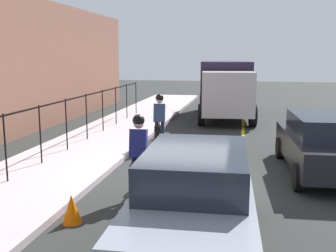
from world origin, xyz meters
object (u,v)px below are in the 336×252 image
Objects in this scene: patrol_sedan at (323,143)px; parked_sedan_rear at (195,198)px; traffic_cone_near at (159,130)px; cyclist_follow at (139,156)px; traffic_cone_far at (72,209)px; box_truck_background at (225,86)px; cyclist_lead at (160,122)px.

patrol_sedan is 1.01× the size of parked_sedan_rear.
patrol_sedan reaches higher than traffic_cone_near.
patrol_sedan is at bearing -125.51° from traffic_cone_near.
cyclist_follow is 1.92m from traffic_cone_far.
parked_sedan_rear is 14.07m from box_truck_background.
cyclist_follow is at bearing -172.02° from traffic_cone_near.
cyclist_lead is 1.00× the size of cyclist_follow.
box_truck_background is 12.68× the size of traffic_cone_far.
cyclist_lead is 2.80× the size of traffic_cone_near.
parked_sedan_rear is 8.20× the size of traffic_cone_far.
cyclist_follow reaches higher than traffic_cone_far.
traffic_cone_near is at bearing 3.77° from cyclist_follow.
box_truck_background reaches higher than parked_sedan_rear.
box_truck_background is (11.95, -1.25, 0.64)m from cyclist_follow.
patrol_sedan is 0.65× the size of box_truck_background.
patrol_sedan is 6.31m from traffic_cone_near.
patrol_sedan is (-2.04, -4.77, -0.09)m from cyclist_lead.
traffic_cone_far is at bearing 147.50° from cyclist_follow.
cyclist_lead is 0.26× the size of box_truck_background.
cyclist_lead is 0.41× the size of parked_sedan_rear.
cyclist_follow is 0.41× the size of patrol_sedan.
patrol_sedan is 5.42m from parked_sedan_rear.
box_truck_background is (9.39, 3.00, 0.73)m from patrol_sedan.
parked_sedan_rear is at bearing -149.07° from cyclist_follow.
cyclist_follow is 2.80× the size of traffic_cone_near.
traffic_cone_far is (-4.15, 5.11, -0.55)m from patrol_sedan.
parked_sedan_rear is (-4.65, 2.77, 0.00)m from patrol_sedan.
traffic_cone_far is (-7.80, -0.01, -0.05)m from traffic_cone_near.
patrol_sedan is 8.26× the size of traffic_cone_far.
cyclist_lead is 0.41× the size of patrol_sedan.
cyclist_follow is 0.26× the size of box_truck_background.
traffic_cone_near is at bearing -166.17° from parked_sedan_rear.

